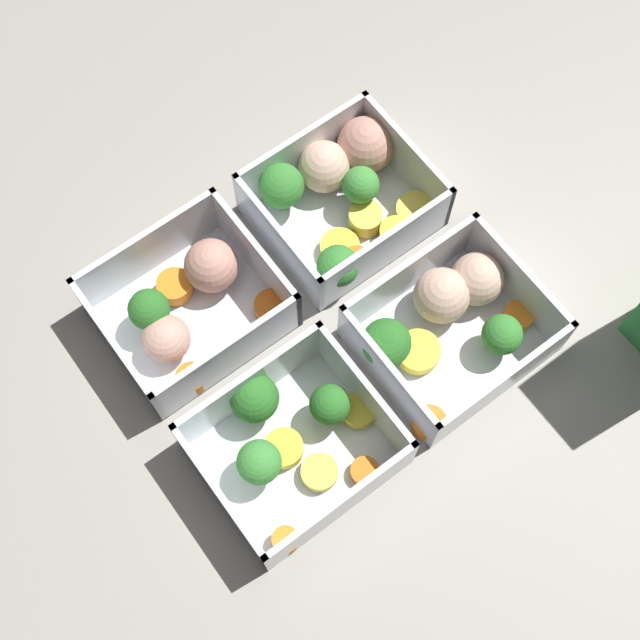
% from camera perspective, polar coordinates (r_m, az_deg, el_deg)
% --- Properties ---
extents(ground_plane, '(4.00, 4.00, 0.00)m').
position_cam_1_polar(ground_plane, '(0.74, 0.00, -0.58)').
color(ground_plane, gray).
extents(container_near_left, '(0.15, 0.13, 0.06)m').
position_cam_1_polar(container_near_left, '(0.77, 1.51, 8.21)').
color(container_near_left, silver).
rests_on(container_near_left, ground_plane).
extents(container_near_right, '(0.15, 0.12, 0.06)m').
position_cam_1_polar(container_near_right, '(0.73, -8.41, 1.05)').
color(container_near_right, silver).
rests_on(container_near_right, ground_plane).
extents(container_far_left, '(0.15, 0.12, 0.06)m').
position_cam_1_polar(container_far_left, '(0.73, 8.27, -0.02)').
color(container_far_left, silver).
rests_on(container_far_left, ground_plane).
extents(container_far_right, '(0.15, 0.13, 0.06)m').
position_cam_1_polar(container_far_right, '(0.69, -1.91, -7.61)').
color(container_far_right, silver).
rests_on(container_far_right, ground_plane).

